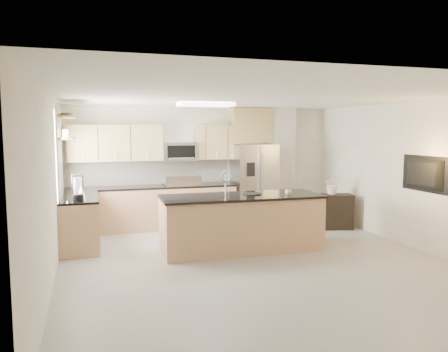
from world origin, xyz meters
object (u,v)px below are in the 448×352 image
object	(u,v)px
coffee_maker	(78,185)
credenza	(330,212)
blender	(78,191)
refrigerator	(254,184)
microwave	(180,152)
television	(421,174)
cup	(288,192)
range	(181,205)
bowl	(66,114)
flower_vase	(333,180)
platter	(252,194)
kettle	(81,192)
island	(241,223)

from	to	relation	value
coffee_maker	credenza	bearing A→B (deg)	-3.48
coffee_maker	blender	bearing A→B (deg)	-88.63
refrigerator	coffee_maker	distance (m)	3.84
microwave	television	distance (m)	4.79
refrigerator	cup	world-z (taller)	refrigerator
range	blender	size ratio (longest dim) A/B	2.87
refrigerator	coffee_maker	bearing A→B (deg)	-168.52
microwave	blender	xyz separation A→B (m)	(-2.07, -1.77, -0.54)
blender	credenza	bearing A→B (deg)	5.97
credenza	bowl	distance (m)	5.62
credenza	television	world-z (taller)	television
flower_vase	platter	bearing A→B (deg)	-156.23
blender	kettle	bearing A→B (deg)	81.97
platter	flower_vase	distance (m)	2.42
range	kettle	size ratio (longest dim) A/B	4.84
credenza	platter	size ratio (longest dim) A/B	2.79
kettle	television	size ratio (longest dim) A/B	0.22
island	platter	distance (m)	0.54
kettle	television	xyz separation A→B (m)	(5.54, -1.83, 0.33)
credenza	coffee_maker	xyz separation A→B (m)	(-5.08, 0.31, 0.73)
microwave	bowl	size ratio (longest dim) A/B	2.28
refrigerator	kettle	distance (m)	3.89
credenza	kettle	world-z (taller)	kettle
island	flower_vase	size ratio (longest dim) A/B	4.58
island	television	distance (m)	3.18
kettle	bowl	bearing A→B (deg)	111.69
television	refrigerator	bearing A→B (deg)	31.04
range	island	distance (m)	2.21
platter	television	world-z (taller)	television
microwave	coffee_maker	size ratio (longest dim) A/B	2.08
cup	bowl	world-z (taller)	bowl
platter	television	xyz separation A→B (m)	(2.68, -1.05, 0.37)
range	refrigerator	size ratio (longest dim) A/B	0.64
cup	refrigerator	bearing A→B (deg)	83.95
blender	range	bearing A→B (deg)	38.45
cup	platter	size ratio (longest dim) A/B	0.34
platter	bowl	size ratio (longest dim) A/B	0.99
kettle	bowl	xyz separation A→B (m)	(-0.23, 0.57, 1.35)
credenza	blender	bearing A→B (deg)	-158.92
credenza	television	xyz separation A→B (m)	(0.52, -2.00, 0.98)
credenza	coffee_maker	distance (m)	5.14
microwave	bowl	distance (m)	2.52
refrigerator	cup	bearing A→B (deg)	-96.05
microwave	television	bearing A→B (deg)	-42.75
credenza	bowl	bearing A→B (deg)	-169.15
microwave	credenza	size ratio (longest dim) A/B	0.82
range	cup	world-z (taller)	range
island	platter	size ratio (longest dim) A/B	8.56
range	blender	bearing A→B (deg)	-141.55
cup	blender	world-z (taller)	blender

